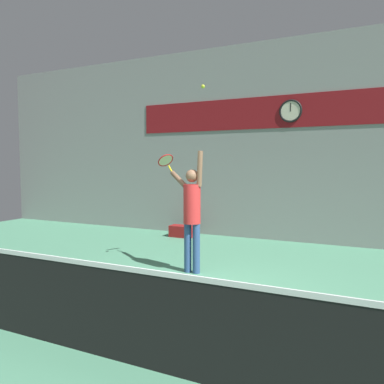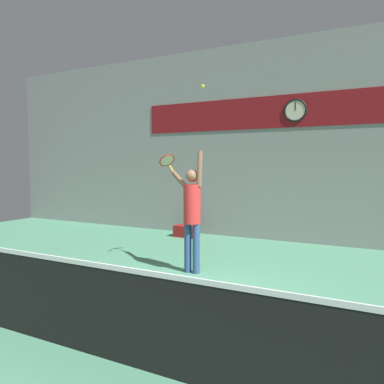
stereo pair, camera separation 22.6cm
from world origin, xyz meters
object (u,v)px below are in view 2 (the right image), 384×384
at_px(tennis_ball, 203,86).
at_px(equipment_bag, 186,231).
at_px(tennis_racket, 167,161).
at_px(tennis_player, 192,210).
at_px(scoreboard_clock, 295,110).

distance_m(tennis_ball, equipment_bag, 4.63).
relative_size(tennis_racket, tennis_ball, 6.42).
bearing_deg(tennis_racket, tennis_ball, -26.82).
relative_size(tennis_player, tennis_racket, 5.18).
xyz_separation_m(tennis_player, equipment_bag, (-1.65, 2.87, -0.96)).
xyz_separation_m(tennis_player, tennis_ball, (0.23, -0.04, 2.11)).
height_order(scoreboard_clock, tennis_racket, scoreboard_clock).
distance_m(scoreboard_clock, tennis_ball, 3.58).
distance_m(scoreboard_clock, tennis_player, 4.17).
bearing_deg(scoreboard_clock, tennis_racket, -121.21).
relative_size(tennis_ball, equipment_bag, 0.10).
height_order(scoreboard_clock, equipment_bag, scoreboard_clock).
bearing_deg(tennis_ball, tennis_player, 169.76).
bearing_deg(tennis_ball, scoreboard_clock, 77.04).
distance_m(tennis_racket, tennis_ball, 1.68).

